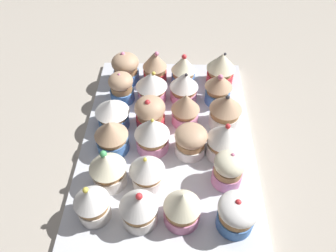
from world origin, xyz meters
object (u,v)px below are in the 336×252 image
at_px(cupcake_16, 155,67).
at_px(cupcake_22, 126,68).
at_px(cupcake_14, 150,113).
at_px(cupcake_21, 121,87).
at_px(cupcake_11, 139,207).
at_px(cupcake_6, 182,207).
at_px(baking_tray, 168,138).
at_px(cupcake_18, 108,169).
at_px(cupcake_15, 152,86).
at_px(cupcake_2, 224,139).
at_px(cupcake_9, 184,86).
at_px(cupcake_13, 152,133).
at_px(cupcake_10, 183,69).
at_px(cupcake_19, 112,136).
at_px(cupcake_20, 112,113).
at_px(cupcake_7, 191,141).
at_px(cupcake_8, 186,108).
at_px(cupcake_4, 218,88).
at_px(cupcake_5, 221,68).
at_px(cupcake_17, 92,203).
at_px(cupcake_1, 228,169).
at_px(cupcake_3, 225,110).
at_px(cupcake_0, 237,214).

bearing_deg(cupcake_16, cupcake_22, 91.20).
height_order(cupcake_14, cupcake_21, cupcake_14).
distance_m(cupcake_11, cupcake_16, 0.35).
bearing_deg(cupcake_21, cupcake_6, -154.91).
relative_size(cupcake_16, cupcake_21, 1.14).
height_order(baking_tray, cupcake_18, cupcake_18).
bearing_deg(baking_tray, cupcake_15, 19.92).
relative_size(cupcake_2, cupcake_22, 1.09).
relative_size(cupcake_9, cupcake_13, 0.92).
height_order(cupcake_13, cupcake_21, cupcake_13).
xyz_separation_m(cupcake_10, cupcake_19, (-0.20, 0.13, -0.00)).
xyz_separation_m(cupcake_2, cupcake_20, (0.07, 0.21, -0.00)).
bearing_deg(cupcake_16, cupcake_14, 179.74).
bearing_deg(cupcake_7, cupcake_6, 173.78).
relative_size(cupcake_7, cupcake_20, 0.92).
distance_m(cupcake_6, cupcake_8, 0.22).
distance_m(cupcake_8, cupcake_10, 0.13).
xyz_separation_m(cupcake_4, cupcake_15, (0.00, 0.14, -0.00)).
bearing_deg(cupcake_5, cupcake_6, 166.09).
height_order(baking_tray, cupcake_17, cupcake_17).
bearing_deg(cupcake_4, cupcake_2, 179.98).
xyz_separation_m(cupcake_8, cupcake_11, (-0.22, 0.07, 0.00)).
xyz_separation_m(cupcake_7, cupcake_22, (0.21, 0.15, 0.00)).
bearing_deg(cupcake_18, cupcake_22, 0.93).
height_order(cupcake_1, cupcake_18, cupcake_18).
bearing_deg(cupcake_16, cupcake_8, -152.11).
relative_size(cupcake_3, cupcake_6, 1.08).
distance_m(cupcake_13, cupcake_16, 0.20).
height_order(cupcake_19, cupcake_22, cupcake_22).
distance_m(cupcake_5, cupcake_21, 0.23).
xyz_separation_m(cupcake_14, cupcake_18, (-0.14, 0.06, 0.00)).
xyz_separation_m(cupcake_5, cupcake_8, (-0.13, 0.08, -0.00)).
xyz_separation_m(cupcake_2, cupcake_19, (0.01, 0.21, -0.00)).
bearing_deg(cupcake_14, cupcake_1, -132.63).
bearing_deg(cupcake_1, cupcake_18, 92.32).
height_order(cupcake_4, cupcake_8, cupcake_4).
bearing_deg(cupcake_0, cupcake_2, 3.19).
distance_m(cupcake_3, cupcake_5, 0.13).
height_order(cupcake_4, cupcake_19, cupcake_4).
height_order(cupcake_5, cupcake_11, cupcake_11).
xyz_separation_m(cupcake_4, cupcake_17, (-0.28, 0.22, -0.00)).
distance_m(baking_tray, cupcake_3, 0.13).
bearing_deg(cupcake_2, cupcake_15, 44.23).
bearing_deg(cupcake_4, cupcake_9, 86.43).
xyz_separation_m(cupcake_7, cupcake_8, (0.08, 0.01, 0.01)).
xyz_separation_m(baking_tray, cupcake_13, (-0.03, 0.03, 0.05)).
bearing_deg(cupcake_14, cupcake_8, -81.11).
bearing_deg(cupcake_10, cupcake_9, -178.63).
xyz_separation_m(cupcake_15, cupcake_17, (-0.28, 0.07, -0.00)).
bearing_deg(cupcake_18, cupcake_1, -87.68).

